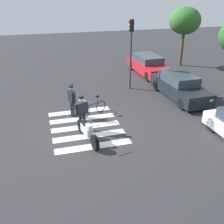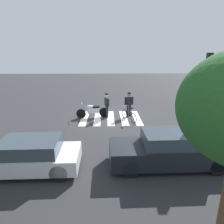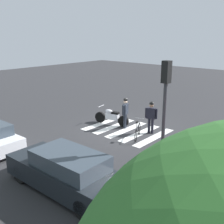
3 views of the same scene
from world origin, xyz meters
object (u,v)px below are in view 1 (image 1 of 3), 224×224
at_px(leaning_bicycle, 93,108).
at_px(officer_on_foot, 72,98).
at_px(police_motorcycle, 87,131).
at_px(car_black_suv, 179,86).
at_px(officer_by_motorcycle, 82,110).
at_px(traffic_light_pole, 131,44).
at_px(car_red_convertible, 149,65).

xyz_separation_m(leaning_bicycle, officer_on_foot, (-0.10, -1.05, 0.65)).
bearing_deg(police_motorcycle, officer_on_foot, -173.79).
height_order(leaning_bicycle, car_black_suv, car_black_suv).
distance_m(officer_by_motorcycle, traffic_light_pole, 6.47).
bearing_deg(officer_on_foot, police_motorcycle, 6.21).
xyz_separation_m(police_motorcycle, officer_by_motorcycle, (-0.98, -0.04, 0.54)).
bearing_deg(leaning_bicycle, car_red_convertible, 136.94).
height_order(police_motorcycle, leaning_bicycle, police_motorcycle).
bearing_deg(car_red_convertible, officer_by_motorcycle, -40.76).
xyz_separation_m(officer_on_foot, traffic_light_pole, (-3.19, 4.20, 1.89)).
xyz_separation_m(leaning_bicycle, traffic_light_pole, (-3.29, 3.15, 2.54)).
relative_size(car_black_suv, traffic_light_pole, 1.08).
bearing_deg(leaning_bicycle, car_black_suv, 100.78).
height_order(officer_on_foot, officer_by_motorcycle, officer_on_foot).
distance_m(leaning_bicycle, traffic_light_pole, 5.21).
relative_size(officer_by_motorcycle, car_red_convertible, 0.38).
distance_m(officer_on_foot, car_black_suv, 6.63).
relative_size(car_red_convertible, car_black_suv, 0.99).
bearing_deg(police_motorcycle, officer_by_motorcycle, -177.73).
height_order(leaning_bicycle, traffic_light_pole, traffic_light_pole).
xyz_separation_m(car_red_convertible, traffic_light_pole, (2.75, -2.48, 2.23)).
xyz_separation_m(car_black_suv, traffic_light_pole, (-2.24, -2.35, 2.23)).
xyz_separation_m(police_motorcycle, car_red_convertible, (-8.47, 6.41, 0.22)).
relative_size(officer_by_motorcycle, car_black_suv, 0.37).
xyz_separation_m(leaning_bicycle, car_black_suv, (-1.05, 5.50, 0.32)).
bearing_deg(officer_by_motorcycle, leaning_bicycle, 150.76).
bearing_deg(car_black_suv, police_motorcycle, -60.99).
xyz_separation_m(officer_by_motorcycle, car_black_suv, (-2.50, 6.31, -0.33)).
xyz_separation_m(officer_by_motorcycle, car_red_convertible, (-7.49, 6.45, -0.33)).
distance_m(car_black_suv, traffic_light_pole, 3.93).
bearing_deg(police_motorcycle, car_black_suv, 119.01).
bearing_deg(officer_on_foot, leaning_bicycle, 84.78).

